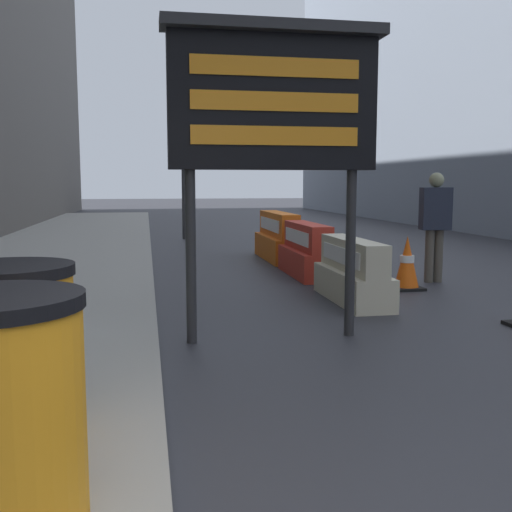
% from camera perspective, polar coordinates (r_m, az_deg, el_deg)
% --- Properties ---
extents(barrel_drum_middle, '(0.73, 0.73, 0.95)m').
position_cam_1_polar(barrel_drum_middle, '(3.58, -22.48, -8.34)').
color(barrel_drum_middle, orange).
rests_on(barrel_drum_middle, sidewalk_left).
extents(message_board, '(2.10, 0.36, 3.00)m').
position_cam_1_polar(message_board, '(5.81, 1.66, 14.34)').
color(message_board, '#28282B').
rests_on(message_board, ground_plane).
extents(jersey_barrier_cream, '(0.53, 1.77, 0.81)m').
position_cam_1_polar(jersey_barrier_cream, '(7.86, 9.16, -1.71)').
color(jersey_barrier_cream, beige).
rests_on(jersey_barrier_cream, ground_plane).
extents(jersey_barrier_red_striped, '(0.58, 1.82, 0.87)m').
position_cam_1_polar(jersey_barrier_red_striped, '(9.97, 4.88, 0.32)').
color(jersey_barrier_red_striped, red).
rests_on(jersey_barrier_red_striped, ground_plane).
extents(jersey_barrier_orange_near, '(0.59, 2.16, 0.95)m').
position_cam_1_polar(jersey_barrier_orange_near, '(12.07, 2.16, 1.65)').
color(jersey_barrier_orange_near, orange).
rests_on(jersey_barrier_orange_near, ground_plane).
extents(traffic_cone_mid, '(0.44, 0.44, 0.78)m').
position_cam_1_polar(traffic_cone_mid, '(8.90, 14.18, -0.68)').
color(traffic_cone_mid, black).
rests_on(traffic_cone_mid, ground_plane).
extents(traffic_light_near_curb, '(0.28, 0.44, 3.86)m').
position_cam_1_polar(traffic_light_near_curb, '(16.56, -6.93, 11.29)').
color(traffic_light_near_curb, '#2D2D30').
rests_on(traffic_light_near_curb, ground_plane).
extents(pedestrian_worker, '(0.48, 0.33, 1.69)m').
position_cam_1_polar(pedestrian_worker, '(9.61, 16.70, 3.49)').
color(pedestrian_worker, '#514C42').
rests_on(pedestrian_worker, ground_plane).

